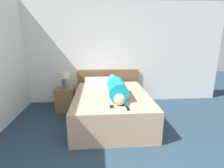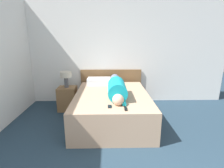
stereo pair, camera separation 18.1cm
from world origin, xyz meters
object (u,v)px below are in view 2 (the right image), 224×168
(nightstand, at_px, (67,99))
(table_lamp, at_px, (66,76))
(bed, at_px, (112,107))
(tv_remote, at_px, (126,109))
(person_lying, at_px, (117,87))
(pillow_near_headboard, at_px, (99,81))
(cell_phone, at_px, (110,106))

(nightstand, height_order, table_lamp, table_lamp)
(bed, distance_m, tv_remote, 0.88)
(bed, distance_m, person_lying, 0.45)
(bed, distance_m, nightstand, 1.21)
(pillow_near_headboard, relative_size, tv_remote, 3.75)
(person_lying, bearing_deg, pillow_near_headboard, 117.13)
(cell_phone, bearing_deg, bed, 85.94)
(nightstand, height_order, tv_remote, tv_remote)
(table_lamp, height_order, pillow_near_headboard, table_lamp)
(person_lying, bearing_deg, nightstand, 152.38)
(tv_remote, bearing_deg, nightstand, 132.40)
(bed, distance_m, table_lamp, 1.33)
(pillow_near_headboard, bearing_deg, table_lamp, -167.25)
(tv_remote, bearing_deg, pillow_near_headboard, 108.06)
(pillow_near_headboard, relative_size, cell_phone, 4.32)
(bed, bearing_deg, nightstand, 151.12)
(nightstand, relative_size, person_lying, 0.34)
(bed, bearing_deg, cell_phone, -94.06)
(nightstand, bearing_deg, pillow_near_headboard, 12.75)
(cell_phone, bearing_deg, nightstand, 128.32)
(bed, bearing_deg, tv_remote, -75.59)
(nightstand, bearing_deg, cell_phone, -51.68)
(person_lying, bearing_deg, tv_remote, -81.95)
(table_lamp, relative_size, pillow_near_headboard, 0.67)
(person_lying, xyz_separation_m, tv_remote, (0.11, -0.78, -0.14))
(nightstand, relative_size, tv_remote, 3.77)
(table_lamp, bearing_deg, nightstand, 0.00)
(bed, xyz_separation_m, pillow_near_headboard, (-0.30, 0.76, 0.37))
(table_lamp, bearing_deg, tv_remote, -47.60)
(table_lamp, xyz_separation_m, tv_remote, (1.27, -1.39, -0.24))
(bed, relative_size, person_lying, 1.20)
(bed, bearing_deg, person_lying, -11.78)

